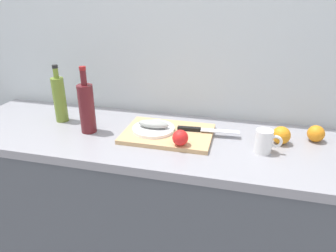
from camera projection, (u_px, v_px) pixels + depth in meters
back_wall at (169, 49)px, 1.63m from camera, size 3.20×0.05×2.50m
kitchen_counter at (154, 211)px, 1.66m from camera, size 2.00×0.60×0.90m
cutting_board at (168, 134)px, 1.48m from camera, size 0.41×0.29×0.02m
white_plate at (153, 129)px, 1.48m from camera, size 0.20×0.20×0.01m
fish_fillet at (153, 124)px, 1.47m from camera, size 0.15×0.06×0.04m
chef_knife at (200, 130)px, 1.47m from camera, size 0.29×0.05×0.02m
tomato_0 at (180, 138)px, 1.33m from camera, size 0.07×0.07×0.07m
olive_oil_bottle at (60, 99)px, 1.60m from camera, size 0.06×0.06×0.30m
wine_bottle at (87, 107)px, 1.47m from camera, size 0.07×0.07×0.32m
coffee_mug_0 at (264, 141)px, 1.31m from camera, size 0.11×0.07×0.10m
orange_0 at (316, 134)px, 1.41m from camera, size 0.08×0.08×0.08m
orange_1 at (281, 135)px, 1.39m from camera, size 0.08×0.08×0.08m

